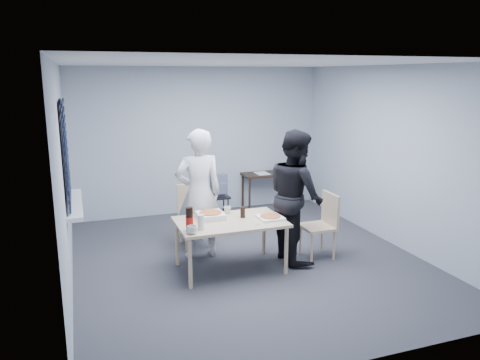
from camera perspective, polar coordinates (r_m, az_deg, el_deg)
name	(u,v)px	position (r m, az deg, el deg)	size (l,w,h in m)	color
room	(68,160)	(6.07, -20.25, 2.27)	(5.00, 5.00, 5.00)	#2F3034
dining_table	(230,225)	(5.95, -1.20, -5.53)	(1.35, 0.86, 0.66)	#CAB18E
chair_far	(193,210)	(6.92, -5.76, -3.67)	(0.42, 0.42, 0.89)	#CAB18E
chair_right	(323,221)	(6.51, 10.13, -4.90)	(0.42, 0.42, 0.89)	#CAB18E
person_white	(199,194)	(6.34, -5.05, -1.71)	(0.65, 0.42, 1.77)	silver
person_black	(295,196)	(6.27, 6.78, -1.91)	(0.86, 0.47, 1.77)	black
side_table	(269,177)	(8.76, 3.59, 0.39)	(1.00, 0.45, 0.67)	#2F2215
stool	(219,202)	(7.96, -2.59, -2.69)	(0.33, 0.33, 0.46)	black
backpack	(219,185)	(7.88, -2.59, -0.65)	(0.27, 0.20, 0.38)	slate
pizza_box_a	(210,215)	(6.03, -3.62, -4.31)	(0.33, 0.33, 0.08)	white
pizza_box_b	(270,217)	(6.01, 3.70, -4.55)	(0.31, 0.31, 0.04)	white
mug_a	(192,230)	(5.47, -5.89, -6.06)	(0.12, 0.12, 0.10)	silver
mug_b	(227,210)	(6.22, -1.56, -3.68)	(0.10, 0.10, 0.09)	silver
cola_glass	(243,212)	(6.04, 0.33, -3.95)	(0.06, 0.06, 0.14)	black
soda_bottle	(189,220)	(5.54, -6.18, -4.83)	(0.09, 0.09, 0.29)	black
plastic_cups	(201,222)	(5.59, -4.79, -5.15)	(0.08, 0.08, 0.18)	silver
rubber_band	(258,225)	(5.78, 2.17, -5.45)	(0.06, 0.06, 0.00)	red
papers	(262,173)	(8.68, 2.71, 0.83)	(0.23, 0.32, 0.01)	white
black_box	(280,170)	(8.84, 4.85, 1.23)	(0.16, 0.11, 0.07)	black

